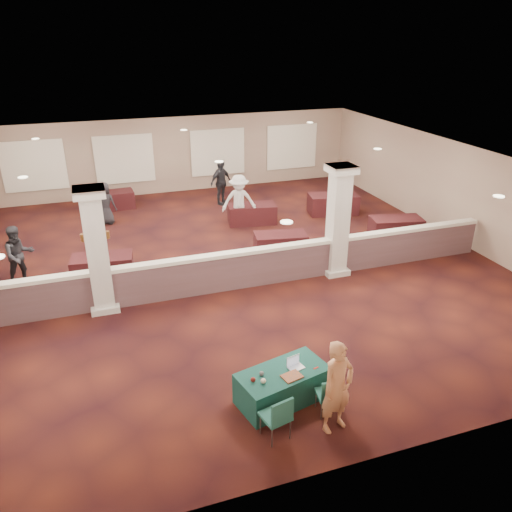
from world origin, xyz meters
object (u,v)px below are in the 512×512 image
object	(u,v)px
attendee_b	(239,201)
near_table	(282,385)
conf_chair_side	(278,415)
far_table_front_right	(396,228)
attendee_c	(221,182)
far_table_front_left	(103,267)
conf_chair_main	(330,393)
attendee_d	(105,203)
woman	(337,387)
far_table_front_center	(281,244)
far_table_back_center	(252,214)
far_table_back_right	(333,204)
far_table_back_left	(112,200)
attendee_a	(19,255)

from	to	relation	value
attendee_b	near_table	bearing A→B (deg)	-91.20
near_table	conf_chair_side	size ratio (longest dim) A/B	1.90
far_table_front_right	attendee_b	distance (m)	5.51
far_table_front_right	attendee_c	bearing A→B (deg)	131.34
far_table_front_left	far_table_front_right	world-z (taller)	far_table_front_right
far_table_front_left	attendee_c	world-z (taller)	attendee_c
far_table_front_left	conf_chair_main	bearing A→B (deg)	-63.05
attendee_d	far_table_front_right	bearing A→B (deg)	-179.11
near_table	far_table_front_left	size ratio (longest dim) A/B	1.02
near_table	woman	world-z (taller)	woman
conf_chair_main	far_table_front_center	xyz separation A→B (m)	(1.81, 7.12, -0.16)
attendee_c	far_table_back_center	bearing A→B (deg)	-107.71
near_table	far_table_back_right	xyz separation A→B (m)	(5.77, 9.35, 0.04)
far_table_back_center	far_table_back_left	bearing A→B (deg)	145.18
far_table_front_right	far_table_back_right	xyz separation A→B (m)	(-0.92, 2.90, 0.03)
conf_chair_side	far_table_front_right	distance (m)	10.27
far_table_front_center	attendee_d	distance (m)	6.80
far_table_back_right	attendee_d	world-z (taller)	attendee_d
far_table_back_center	far_table_front_center	bearing A→B (deg)	-90.00
attendee_b	attendee_d	xyz separation A→B (m)	(-4.50, 1.83, -0.18)
far_table_back_right	attendee_a	world-z (taller)	attendee_a
far_table_back_center	far_table_front_right	bearing A→B (deg)	-34.52
near_table	far_table_front_right	xyz separation A→B (m)	(6.68, 6.45, 0.02)
conf_chair_main	attendee_b	size ratio (longest dim) A/B	0.44
near_table	attendee_c	xyz separation A→B (m)	(1.97, 11.81, 0.58)
attendee_b	attendee_d	world-z (taller)	attendee_b
attendee_d	attendee_b	bearing A→B (deg)	-175.18
attendee_c	attendee_a	bearing A→B (deg)	-174.03
far_table_front_center	woman	bearing A→B (deg)	-103.98
attendee_a	attendee_d	bearing A→B (deg)	35.40
far_table_front_center	conf_chair_side	bearing A→B (deg)	-111.55
far_table_back_center	attendee_c	bearing A→B (deg)	101.49
near_table	far_table_back_right	bearing A→B (deg)	44.96
far_table_front_right	far_table_back_center	world-z (taller)	far_table_back_center
near_table	attendee_b	bearing A→B (deg)	64.73
woman	far_table_back_right	size ratio (longest dim) A/B	0.96
far_table_front_right	far_table_back_center	distance (m)	5.12
far_table_front_right	far_table_back_right	world-z (taller)	far_table_back_right
far_table_front_center	attendee_d	bearing A→B (deg)	138.08
far_table_back_right	attendee_d	bearing A→B (deg)	168.93
woman	far_table_front_right	distance (m)	9.61
attendee_b	far_table_front_right	bearing A→B (deg)	-18.89
attendee_b	attendee_d	bearing A→B (deg)	168.53
woman	far_table_front_left	xyz separation A→B (m)	(-3.58, 7.44, -0.55)
conf_chair_main	attendee_c	bearing A→B (deg)	92.19
woman	attendee_d	distance (m)	12.39
far_table_front_left	attendee_a	world-z (taller)	attendee_a
far_table_back_left	far_table_back_center	distance (m)	5.78
near_table	attendee_a	xyz separation A→B (m)	(-5.10, 6.84, 0.52)
woman	attendee_b	world-z (taller)	attendee_b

